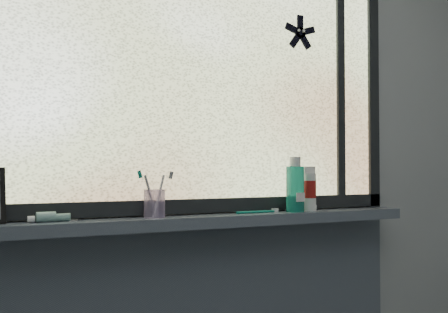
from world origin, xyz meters
TOP-DOWN VIEW (x-y plane):
  - wall_back at (0.00, 1.30)m, footprint 3.00×0.01m
  - windowsill at (0.00, 1.23)m, footprint 1.62×0.14m
  - window_pane at (0.00, 1.28)m, footprint 1.50×0.01m
  - frame_bottom at (0.00, 1.28)m, footprint 1.60×0.03m
  - frame_right at (0.78, 1.28)m, footprint 0.05×0.03m
  - frame_mullion at (0.60, 1.28)m, footprint 0.03×0.03m
  - starfish_sticker at (0.40, 1.27)m, footprint 0.15×0.02m
  - toothpaste_tube at (-0.53, 1.23)m, footprint 0.18×0.05m
  - toothbrush_cup at (-0.21, 1.23)m, footprint 0.08×0.08m
  - toothbrush_lying at (0.17, 1.23)m, footprint 0.20×0.02m
  - mouthwash_bottle at (0.33, 1.21)m, footprint 0.08×0.08m
  - cream_tube at (0.41, 1.23)m, footprint 0.05×0.05m

SIDE VIEW (x-z plane):
  - windowsill at x=0.00m, z-range 0.98..1.02m
  - toothbrush_lying at x=0.17m, z-range 1.02..1.03m
  - toothpaste_tube at x=-0.53m, z-range 1.02..1.05m
  - frame_bottom at x=0.00m, z-range 1.02..1.07m
  - toothbrush_cup at x=-0.21m, z-range 1.02..1.11m
  - cream_tube at x=0.41m, z-range 1.05..1.17m
  - mouthwash_bottle at x=0.33m, z-range 1.04..1.21m
  - wall_back at x=0.00m, z-range 0.00..2.50m
  - frame_right at x=0.78m, z-range 0.98..2.08m
  - window_pane at x=0.00m, z-range 1.03..2.03m
  - frame_mullion at x=0.60m, z-range 1.03..2.03m
  - starfish_sticker at x=0.40m, z-range 1.65..1.79m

